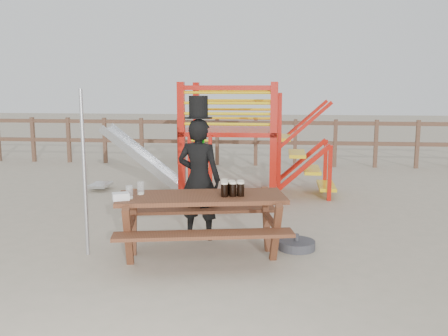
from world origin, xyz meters
The scene contains 10 objects.
ground centered at (0.00, 0.00, 0.00)m, with size 60.00×60.00×0.00m, color tan.
back_fence centered at (0.00, 7.00, 0.74)m, with size 15.09×0.09×1.20m.
playground_fort centered at (0.12, 3.58, 1.07)m, with size 4.71×1.84×2.10m.
picnic_table centered at (0.20, -0.05, 0.48)m, with size 2.19×1.71×0.76m.
man_with_hat centered at (0.05, 0.70, 0.85)m, with size 0.65×0.50×1.91m.
metal_pole centered at (-1.20, -0.10, 1.00)m, with size 0.04×0.04×2.00m, color #B2B2B7.
parasol_base centered at (1.34, 0.38, 0.05)m, with size 0.47×0.47×0.20m.
paper_bag centered at (-0.67, -0.38, 0.80)m, with size 0.18×0.14×0.08m, color white.
stout_pints centered at (0.55, 0.00, 0.85)m, with size 0.29×0.28×0.17m.
empty_glasses centered at (-0.56, -0.19, 0.83)m, with size 0.15×0.32×0.15m.
Camera 1 is at (1.10, -5.72, 2.04)m, focal length 40.00 mm.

